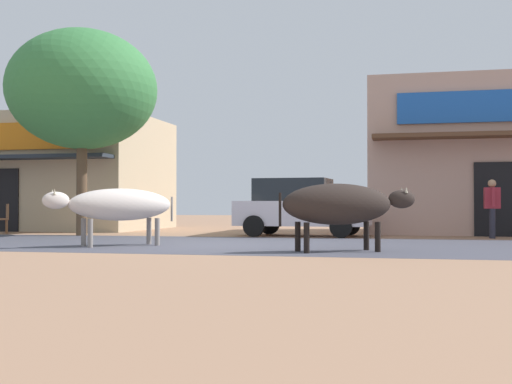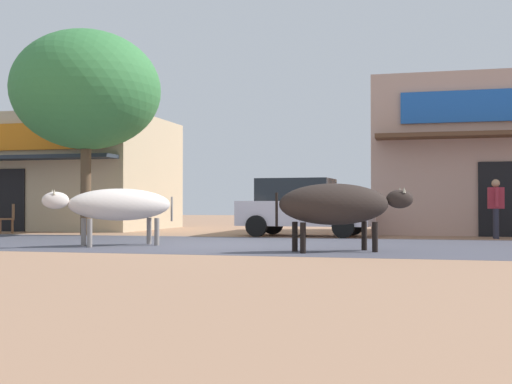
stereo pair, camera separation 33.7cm
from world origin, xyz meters
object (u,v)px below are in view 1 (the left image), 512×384
(cow_near_brown, at_px, (118,205))
(cow_far_dark, at_px, (340,205))
(cafe_chair_near_tree, at_px, (3,217))
(roadside_tree, at_px, (82,90))
(pedestrian_by_shop, at_px, (492,204))
(parked_hatchback_car, at_px, (300,207))

(cow_near_brown, xyz_separation_m, cow_far_dark, (4.87, -0.66, 0.01))
(cafe_chair_near_tree, bearing_deg, cow_far_dark, -27.15)
(roadside_tree, relative_size, cow_far_dark, 2.27)
(cow_far_dark, distance_m, pedestrian_by_shop, 6.85)
(cow_near_brown, height_order, pedestrian_by_shop, pedestrian_by_shop)
(parked_hatchback_car, bearing_deg, pedestrian_by_shop, -2.20)
(parked_hatchback_car, relative_size, cafe_chair_near_tree, 4.16)
(parked_hatchback_car, xyz_separation_m, cow_near_brown, (-3.12, -5.46, 0.05))
(cow_near_brown, height_order, cafe_chair_near_tree, cow_near_brown)
(parked_hatchback_car, distance_m, cow_near_brown, 6.29)
(roadside_tree, xyz_separation_m, cafe_chair_near_tree, (-2.96, 0.60, -3.74))
(cow_near_brown, bearing_deg, cow_far_dark, -7.71)
(pedestrian_by_shop, bearing_deg, cow_near_brown, -147.69)
(roadside_tree, relative_size, parked_hatchback_car, 1.57)
(pedestrian_by_shop, bearing_deg, roadside_tree, -175.56)
(parked_hatchback_car, relative_size, cow_far_dark, 1.45)
(cafe_chair_near_tree, bearing_deg, pedestrian_by_shop, 1.15)
(roadside_tree, xyz_separation_m, pedestrian_by_shop, (11.46, 0.89, -3.34))
(cafe_chair_near_tree, bearing_deg, roadside_tree, -11.41)
(parked_hatchback_car, bearing_deg, cow_far_dark, -74.03)
(cow_far_dark, relative_size, cafe_chair_near_tree, 2.88)
(cow_far_dark, xyz_separation_m, pedestrian_by_shop, (3.45, 5.92, 0.02))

